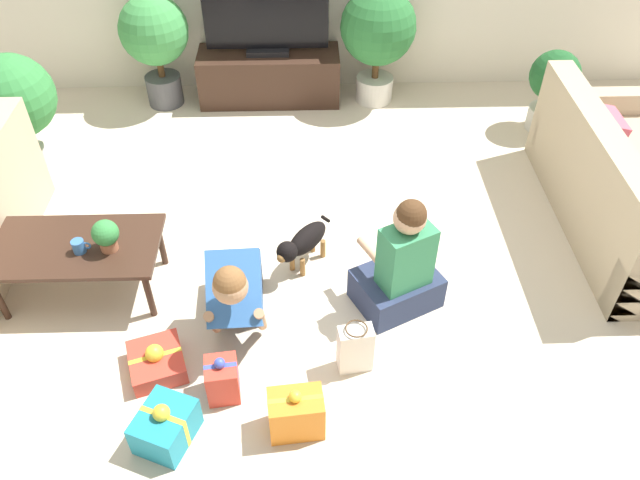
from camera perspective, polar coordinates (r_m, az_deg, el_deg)
ground_plane at (r=4.50m, az=-1.85°, el=-1.95°), size 16.00×16.00×0.00m
sofa_right at (r=5.14m, az=25.91°, el=4.06°), size 0.90×1.99×0.85m
coffee_table at (r=4.35m, az=-21.39°, el=-0.83°), size 1.08×0.61×0.41m
tv_console at (r=6.26m, az=-4.64°, el=14.69°), size 1.34×0.48×0.48m
tv at (r=6.02m, az=-4.95°, el=19.37°), size 1.14×0.20×0.70m
potted_plant_back_right at (r=6.05m, az=5.31°, el=18.40°), size 0.70×0.70×1.10m
potted_plant_back_left at (r=6.17m, az=-14.86°, el=17.46°), size 0.63×0.63×1.05m
potted_plant_corner_right at (r=6.03m, az=20.51°, el=13.24°), size 0.44×0.44×0.75m
potted_plant_corner_left at (r=5.61m, az=-26.26°, el=11.56°), size 0.67×0.67×1.00m
person_kneeling at (r=3.88m, az=-7.66°, el=-4.47°), size 0.36×0.78×0.76m
person_sitting at (r=4.02m, az=7.40°, el=-2.58°), size 0.64×0.61×0.90m
dog at (r=4.30m, az=-1.59°, el=-0.23°), size 0.39×0.46×0.35m
gift_box_a at (r=3.54m, az=-2.20°, el=-15.56°), size 0.32×0.22×0.34m
gift_box_b at (r=3.96m, az=-14.70°, el=-10.68°), size 0.41×0.43×0.20m
gift_box_c at (r=3.64m, az=-13.95°, el=-16.17°), size 0.37×0.40×0.29m
gift_box_d at (r=3.72m, az=-8.91°, el=-12.46°), size 0.20×0.21×0.32m
gift_bag_a at (r=3.77m, az=3.24°, el=-9.86°), size 0.22×0.15×0.36m
mug at (r=4.23m, az=-21.17°, el=-0.54°), size 0.12×0.08×0.09m
tabletop_plant at (r=4.13m, az=-19.00°, el=0.46°), size 0.17×0.17×0.22m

